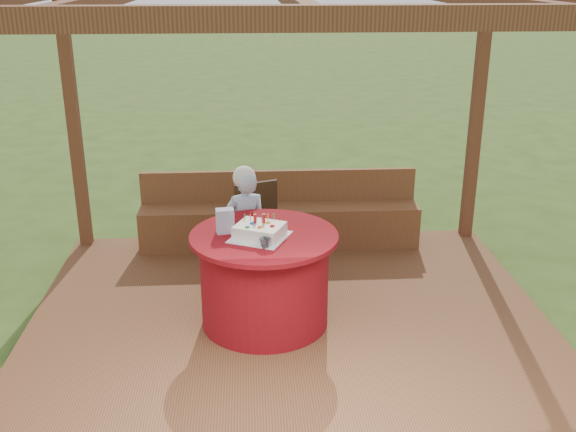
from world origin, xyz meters
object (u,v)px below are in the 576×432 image
at_px(gift_bag, 225,221).
at_px(drinking_glass, 265,243).
at_px(elderly_woman, 245,226).
at_px(table, 265,278).
at_px(birthday_cake, 260,231).
at_px(bench, 280,222).
at_px(chair, 261,224).

height_order(gift_bag, drinking_glass, gift_bag).
distance_m(elderly_woman, drinking_glass, 1.07).
xyz_separation_m(table, drinking_glass, (0.00, -0.28, 0.44)).
bearing_deg(drinking_glass, birthday_cake, 99.32).
bearing_deg(birthday_cake, elderly_woman, 98.48).
distance_m(bench, table, 1.72).
height_order(chair, drinking_glass, same).
distance_m(table, birthday_cake, 0.46).
bearing_deg(chair, gift_bag, -107.79).
bearing_deg(drinking_glass, bench, 83.90).
relative_size(table, elderly_woman, 1.04).
bearing_deg(bench, table, -97.13).
bearing_deg(table, elderly_woman, 101.83).
distance_m(bench, birthday_cake, 1.89).
xyz_separation_m(bench, gift_bag, (-0.53, -1.65, 0.65)).
distance_m(bench, elderly_woman, 1.08).
height_order(bench, gift_bag, gift_bag).
bearing_deg(gift_bag, birthday_cake, -32.05).
xyz_separation_m(table, gift_bag, (-0.32, 0.06, 0.50)).
xyz_separation_m(gift_bag, drinking_glass, (0.32, -0.34, -0.06)).
xyz_separation_m(elderly_woman, birthday_cake, (0.12, -0.81, 0.27)).
distance_m(chair, gift_bag, 1.11).
relative_size(birthday_cake, drinking_glass, 6.27).
distance_m(elderly_woman, birthday_cake, 0.86).
bearing_deg(drinking_glass, chair, 90.21).
bearing_deg(chair, bench, 72.05).
xyz_separation_m(bench, elderly_woman, (-0.37, -0.96, 0.34)).
relative_size(bench, drinking_glass, 33.74).
height_order(chair, gift_bag, gift_bag).
bearing_deg(bench, elderly_woman, -111.02).
bearing_deg(bench, gift_bag, -107.85).
distance_m(birthday_cake, gift_bag, 0.31).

